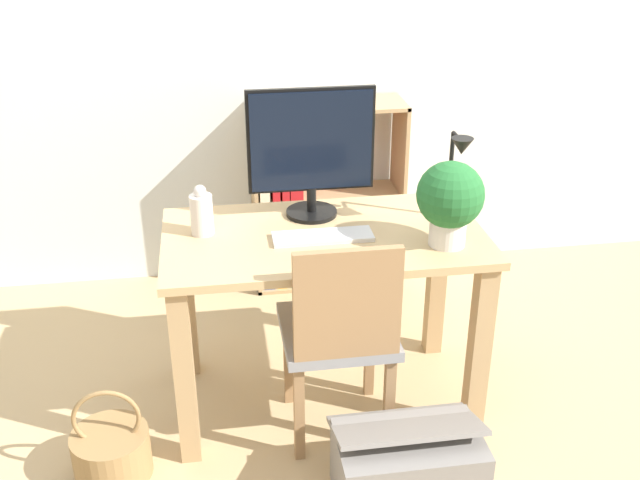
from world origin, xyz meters
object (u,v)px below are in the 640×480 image
vase (202,213)px  bookshelf (304,212)px  potted_plant (450,199)px  chair (340,331)px  monitor (311,146)px  desk_lamp (456,170)px  keyboard (323,237)px  storage_box (408,466)px  basket (112,452)px

vase → bookshelf: (0.49, 0.92, -0.43)m
potted_plant → chair: 0.60m
chair → bookshelf: (0.04, 1.22, -0.08)m
monitor → desk_lamp: monitor is taller
bookshelf → chair: bearing=-91.7°
monitor → keyboard: (0.01, -0.22, -0.26)m
monitor → keyboard: bearing=-87.6°
desk_lamp → monitor: bearing=163.5°
keyboard → chair: bearing=-80.1°
monitor → desk_lamp: 0.53m
monitor → potted_plant: (0.43, -0.33, -0.10)m
chair → storage_box: 0.51m
potted_plant → bookshelf: potted_plant is taller
basket → potted_plant: bearing=7.6°
bookshelf → storage_box: bearing=-85.1°
chair → desk_lamp: bearing=38.0°
desk_lamp → bookshelf: size_ratio=0.37×
vase → chair: size_ratio=0.22×
storage_box → keyboard: bearing=110.5°
basket → monitor: bearing=32.3°
potted_plant → chair: (-0.39, -0.08, -0.45)m
desk_lamp → bookshelf: bearing=114.2°
keyboard → chair: 0.34m
monitor → chair: size_ratio=0.58×
vase → monitor: bearing=14.9°
keyboard → storage_box: bearing=-69.5°
chair → vase: bearing=155.8°
monitor → potted_plant: size_ratio=1.61×
chair → storage_box: (0.17, -0.35, -0.32)m
basket → keyboard: bearing=19.1°
potted_plant → keyboard: bearing=165.3°
storage_box → desk_lamp: bearing=64.0°
monitor → keyboard: 0.34m
bookshelf → keyboard: bearing=-93.8°
monitor → desk_lamp: size_ratio=1.44×
monitor → potted_plant: 0.55m
keyboard → potted_plant: size_ratio=1.18×
potted_plant → storage_box: (-0.22, -0.43, -0.77)m
potted_plant → chair: potted_plant is taller
vase → potted_plant: potted_plant is taller
bookshelf → basket: bookshelf is taller
monitor → chair: bearing=-84.1°
vase → bookshelf: bearing=61.9°
storage_box → chair: bearing=115.7°
bookshelf → storage_box: (0.13, -1.57, -0.25)m
potted_plant → chair: size_ratio=0.36×
bookshelf → storage_box: bookshelf is taller
monitor → storage_box: monitor is taller
bookshelf → basket: size_ratio=2.61×
monitor → vase: bearing=-165.1°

